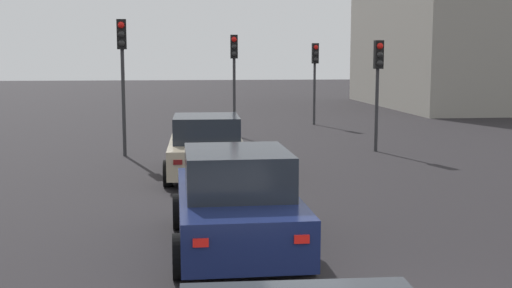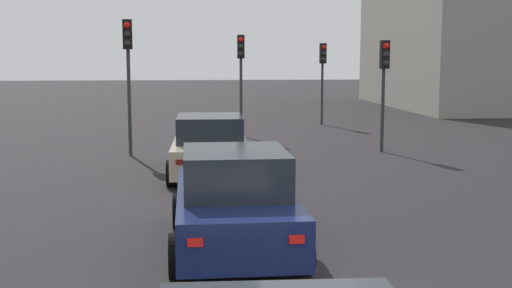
{
  "view_description": "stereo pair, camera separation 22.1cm",
  "coord_description": "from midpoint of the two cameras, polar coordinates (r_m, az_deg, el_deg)",
  "views": [
    {
      "loc": [
        -7.0,
        2.21,
        3.06
      ],
      "look_at": [
        4.43,
        0.87,
        1.51
      ],
      "focal_mm": 45.59,
      "sensor_mm": 36.0,
      "label": 1
    },
    {
      "loc": [
        -7.02,
        1.99,
        3.06
      ],
      "look_at": [
        4.43,
        0.87,
        1.51
      ],
      "focal_mm": 45.59,
      "sensor_mm": 36.0,
      "label": 2
    }
  ],
  "objects": [
    {
      "name": "car_navy_right_second",
      "position": [
        10.32,
        -2.37,
        -5.11
      ],
      "size": [
        4.31,
        2.04,
        1.63
      ],
      "rotation": [
        0.0,
        0.0,
        0.01
      ],
      "color": "#141E4C",
      "rests_on": "ground_plane"
    },
    {
      "name": "traffic_light_far_right",
      "position": [
        20.34,
        -11.97,
        7.35
      ],
      "size": [
        0.32,
        0.29,
        4.19
      ],
      "rotation": [
        0.0,
        0.0,
        3.17
      ],
      "color": "#2D2D30",
      "rests_on": "ground_plane"
    },
    {
      "name": "car_beige_right_lead",
      "position": [
        16.77,
        -4.75,
        -0.25
      ],
      "size": [
        4.56,
        2.17,
        1.58
      ],
      "rotation": [
        0.0,
        0.0,
        -0.03
      ],
      "color": "tan",
      "rests_on": "ground_plane"
    },
    {
      "name": "traffic_light_near_right",
      "position": [
        29.46,
        5.0,
        6.82
      ],
      "size": [
        0.32,
        0.3,
        3.66
      ],
      "rotation": [
        0.0,
        0.0,
        3.22
      ],
      "color": "#2D2D30",
      "rests_on": "ground_plane"
    },
    {
      "name": "traffic_light_far_left",
      "position": [
        21.24,
        10.39,
        6.26
      ],
      "size": [
        0.32,
        0.29,
        3.58
      ],
      "rotation": [
        0.0,
        0.0,
        3.19
      ],
      "color": "#2D2D30",
      "rests_on": "ground_plane"
    },
    {
      "name": "traffic_light_near_left",
      "position": [
        25.12,
        -2.18,
        7.08
      ],
      "size": [
        0.32,
        0.29,
        3.9
      ],
      "rotation": [
        0.0,
        0.0,
        3.08
      ],
      "color": "#2D2D30",
      "rests_on": "ground_plane"
    }
  ]
}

